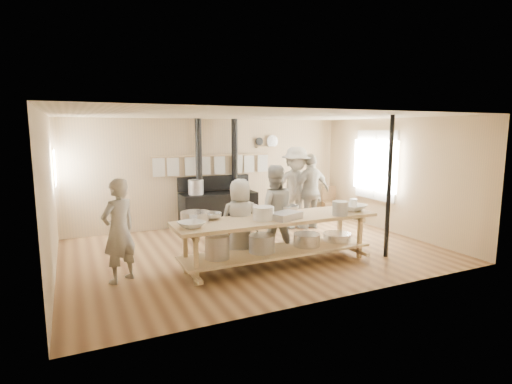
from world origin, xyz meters
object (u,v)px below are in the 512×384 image
(cook_by_window, at_px, (296,188))
(prep_table, at_px, (277,236))
(cook_far_left, at_px, (119,231))
(chair, at_px, (330,208))
(cook_left, at_px, (273,211))
(cook_right, at_px, (311,191))
(roasting_pan, at_px, (286,216))
(cook_center, at_px, (240,221))
(stove, at_px, (218,206))

(cook_by_window, bearing_deg, prep_table, -120.02)
(cook_far_left, xyz_separation_m, cook_by_window, (4.23, 1.84, 0.17))
(cook_far_left, relative_size, chair, 1.97)
(chair, bearing_deg, cook_left, -121.99)
(cook_right, bearing_deg, cook_by_window, -39.53)
(prep_table, bearing_deg, roasting_pan, -70.91)
(cook_far_left, xyz_separation_m, cook_left, (2.76, 0.17, 0.05))
(cook_center, relative_size, cook_right, 0.83)
(cook_left, distance_m, cook_right, 2.31)
(stove, distance_m, cook_by_window, 1.92)
(cook_center, height_order, chair, cook_center)
(stove, height_order, cook_center, stove)
(cook_center, bearing_deg, chair, -137.53)
(stove, height_order, cook_right, stove)
(cook_far_left, bearing_deg, cook_by_window, 170.82)
(chair, distance_m, roasting_pan, 4.40)
(cook_far_left, relative_size, cook_by_window, 0.83)
(stove, bearing_deg, roasting_pan, -88.90)
(cook_far_left, relative_size, roasting_pan, 3.14)
(chair, bearing_deg, cook_center, -126.74)
(cook_center, distance_m, cook_by_window, 2.82)
(cook_left, xyz_separation_m, cook_right, (1.77, 1.48, 0.04))
(prep_table, distance_m, cook_left, 0.65)
(cook_center, relative_size, chair, 1.82)
(cook_far_left, bearing_deg, roasting_pan, 135.80)
(roasting_pan, bearing_deg, cook_center, 133.26)
(stove, distance_m, chair, 3.18)
(cook_far_left, relative_size, cook_center, 1.08)
(cook_center, xyz_separation_m, chair, (3.67, 2.44, -0.51))
(chair, bearing_deg, cook_right, -124.25)
(prep_table, relative_size, cook_left, 2.11)
(cook_by_window, relative_size, chair, 2.38)
(cook_right, bearing_deg, prep_table, 38.96)
(prep_table, distance_m, cook_by_window, 2.80)
(cook_left, bearing_deg, cook_by_window, -114.16)
(cook_far_left, height_order, roasting_pan, cook_far_left)
(prep_table, bearing_deg, cook_left, 68.98)
(cook_left, distance_m, cook_by_window, 2.23)
(chair, height_order, roasting_pan, roasting_pan)
(stove, height_order, cook_left, stove)
(chair, bearing_deg, cook_far_left, -136.60)
(prep_table, xyz_separation_m, cook_right, (1.97, 2.00, 0.38))
(prep_table, relative_size, cook_right, 2.01)
(stove, relative_size, chair, 3.17)
(stove, xyz_separation_m, prep_table, (-0.00, -3.02, -0.00))
(cook_by_window, bearing_deg, cook_far_left, -149.09)
(prep_table, relative_size, roasting_pan, 7.00)
(cook_center, bearing_deg, roasting_pan, 142.13)
(cook_far_left, xyz_separation_m, chair, (5.72, 2.52, -0.57))
(cook_by_window, bearing_deg, chair, 31.78)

